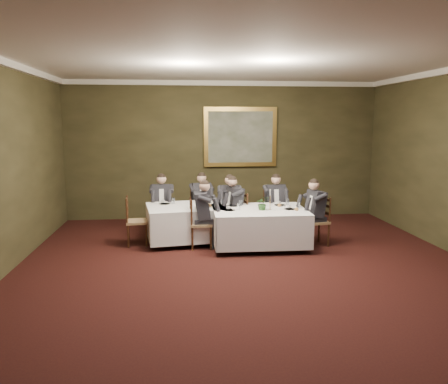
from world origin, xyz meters
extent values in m
plane|color=black|center=(0.00, 0.00, 0.00)|extent=(10.00, 10.00, 0.00)
cube|color=silver|center=(0.00, 0.00, 3.50)|extent=(8.00, 10.00, 0.10)
cube|color=#2D2A16|center=(0.00, 5.00, 1.75)|extent=(8.00, 0.10, 3.50)
cube|color=white|center=(0.00, 4.95, 3.44)|extent=(8.00, 0.10, 0.12)
cube|color=black|center=(0.43, 2.19, 0.73)|extent=(1.81, 1.37, 0.04)
cube|color=white|center=(0.43, 2.19, 0.76)|extent=(1.87, 1.43, 0.02)
cube|color=white|center=(0.43, 2.19, 0.42)|extent=(1.89, 1.45, 0.65)
cube|color=black|center=(-0.99, 2.68, 0.73)|extent=(1.71, 1.38, 0.04)
cube|color=white|center=(-0.99, 2.68, 0.76)|extent=(1.78, 1.44, 0.02)
cube|color=white|center=(-0.99, 2.68, 0.42)|extent=(1.80, 1.47, 0.65)
cube|color=olive|center=(-0.06, 3.14, 0.48)|extent=(0.48, 0.46, 0.05)
cube|color=black|center=(-0.04, 3.33, 0.73)|extent=(0.38, 0.07, 0.54)
cube|color=black|center=(-0.06, 3.14, 0.86)|extent=(0.45, 0.35, 0.55)
sphere|color=#D8A287|center=(-0.06, 3.14, 1.24)|extent=(0.23, 0.23, 0.21)
cube|color=olive|center=(0.95, 3.13, 0.48)|extent=(0.47, 0.45, 0.05)
cube|color=black|center=(0.93, 3.32, 0.73)|extent=(0.38, 0.06, 0.54)
cube|color=black|center=(0.95, 3.13, 0.86)|extent=(0.44, 0.34, 0.55)
sphere|color=#D8A287|center=(0.95, 3.13, 1.24)|extent=(0.22, 0.22, 0.21)
cube|color=olive|center=(-0.74, 2.21, 0.48)|extent=(0.43, 0.45, 0.05)
cube|color=black|center=(-0.93, 2.20, 0.73)|extent=(0.04, 0.38, 0.54)
cube|color=black|center=(-0.74, 2.21, 0.86)|extent=(0.32, 0.43, 0.55)
sphere|color=#D8A287|center=(-0.74, 2.21, 1.24)|extent=(0.21, 0.21, 0.21)
cube|color=olive|center=(1.60, 2.17, 0.48)|extent=(0.50, 0.52, 0.05)
cube|color=black|center=(1.79, 2.21, 0.73)|extent=(0.11, 0.38, 0.54)
cube|color=black|center=(1.60, 2.17, 0.86)|extent=(0.39, 0.47, 0.55)
sphere|color=#D8A287|center=(1.60, 2.17, 1.24)|extent=(0.25, 0.25, 0.21)
cube|color=olive|center=(-1.54, 3.45, 0.48)|extent=(0.45, 0.43, 0.05)
cube|color=black|center=(-1.54, 3.64, 0.73)|extent=(0.38, 0.04, 0.54)
cube|color=black|center=(-1.54, 3.45, 0.86)|extent=(0.42, 0.32, 0.55)
sphere|color=#D8A287|center=(-1.54, 3.45, 1.24)|extent=(0.21, 0.21, 0.21)
cube|color=olive|center=(-0.66, 3.56, 0.48)|extent=(0.51, 0.49, 0.05)
cube|color=black|center=(-0.69, 3.75, 0.73)|extent=(0.38, 0.09, 0.54)
cube|color=black|center=(-0.66, 3.56, 0.86)|extent=(0.47, 0.38, 0.55)
sphere|color=#D8A287|center=(-0.66, 3.56, 1.24)|extent=(0.24, 0.24, 0.21)
cube|color=olive|center=(0.03, 2.81, 0.48)|extent=(0.53, 0.54, 0.05)
cube|color=black|center=(0.22, 2.86, 0.73)|extent=(0.14, 0.37, 0.54)
cube|color=black|center=(0.03, 2.81, 0.86)|extent=(0.42, 0.49, 0.55)
sphere|color=#D8A287|center=(0.03, 2.81, 1.24)|extent=(0.26, 0.26, 0.21)
cube|color=olive|center=(-2.02, 2.54, 0.48)|extent=(0.46, 0.47, 0.05)
cube|color=black|center=(-2.21, 2.53, 0.73)|extent=(0.06, 0.38, 0.54)
imported|color=#2D5926|center=(0.48, 2.11, 0.91)|extent=(0.26, 0.23, 0.28)
cylinder|color=#B88438|center=(0.63, 2.13, 0.77)|extent=(0.06, 0.06, 0.02)
cylinder|color=#B88438|center=(0.63, 2.13, 0.92)|extent=(0.01, 0.01, 0.28)
cylinder|color=white|center=(0.63, 2.13, 1.12)|extent=(0.02, 0.02, 0.12)
cylinder|color=white|center=(-0.06, 2.59, 0.77)|extent=(0.25, 0.25, 0.01)
cylinder|color=white|center=(-0.06, 2.74, 0.80)|extent=(0.08, 0.08, 0.05)
cylinder|color=white|center=(0.11, 2.59, 0.83)|extent=(0.06, 0.06, 0.14)
cylinder|color=white|center=(-1.48, 2.96, 0.77)|extent=(0.25, 0.25, 0.01)
cylinder|color=white|center=(-1.48, 3.11, 0.80)|extent=(0.08, 0.08, 0.05)
cylinder|color=white|center=(-1.31, 2.96, 0.83)|extent=(0.06, 0.06, 0.14)
cube|color=gold|center=(0.43, 4.94, 2.10)|extent=(1.87, 0.08, 1.52)
cube|color=#4A5337|center=(0.43, 4.90, 2.10)|extent=(1.65, 0.01, 1.30)
camera|label=1|loc=(-1.16, -6.22, 2.49)|focal=35.00mm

